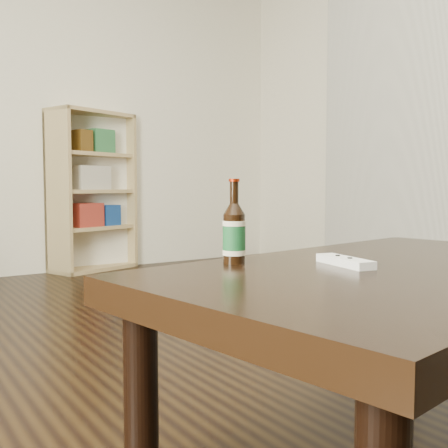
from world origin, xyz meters
TOP-DOWN VIEW (x-y plane):
  - floor at (0.00, 0.00)m, footprint 5.00×6.00m
  - chimney_breast at (2.35, 1.20)m, footprint 0.30×1.20m
  - bookshelf at (0.74, 2.98)m, footprint 0.75×0.52m
  - coffee_table at (0.32, -0.32)m, footprint 1.37×0.92m
  - beer_bottle at (0.00, -0.07)m, footprint 0.06×0.06m
  - remote at (0.20, -0.25)m, footprint 0.08×0.18m

SIDE VIEW (x-z plane):
  - floor at x=0.00m, z-range -0.01..0.00m
  - coffee_table at x=0.32m, z-range 0.18..0.65m
  - remote at x=0.20m, z-range 0.48..0.50m
  - beer_bottle at x=0.00m, z-range 0.45..0.65m
  - bookshelf at x=0.74m, z-range 0.03..1.29m
  - chimney_breast at x=2.35m, z-range 0.00..2.70m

